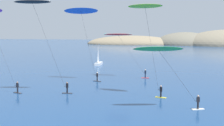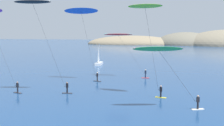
{
  "view_description": "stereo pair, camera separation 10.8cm",
  "coord_description": "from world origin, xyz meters",
  "px_view_note": "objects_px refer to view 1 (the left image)",
  "views": [
    {
      "loc": [
        6.72,
        -14.54,
        9.01
      ],
      "look_at": [
        -2.36,
        27.04,
        4.26
      ],
      "focal_mm": 45.0,
      "sensor_mm": 36.0,
      "label": 1
    },
    {
      "loc": [
        6.82,
        -14.52,
        9.01
      ],
      "look_at": [
        -2.36,
        27.04,
        4.26
      ],
      "focal_mm": 45.0,
      "sensor_mm": 36.0,
      "label": 2
    }
  ],
  "objects_px": {
    "kitesurfer_black": "(36,10)",
    "kitesurfer_red": "(120,38)",
    "kitesurfer_green": "(162,54)",
    "sailboat_near": "(99,62)",
    "kitesurfer_lime": "(146,14)",
    "kitesurfer_blue": "(82,15)"
  },
  "relations": [
    {
      "from": "kitesurfer_red",
      "to": "kitesurfer_blue",
      "type": "distance_m",
      "value": 9.26
    },
    {
      "from": "kitesurfer_red",
      "to": "sailboat_near",
      "type": "bearing_deg",
      "value": 116.29
    },
    {
      "from": "sailboat_near",
      "to": "kitesurfer_blue",
      "type": "xyz_separation_m",
      "value": [
        3.57,
        -25.02,
        11.42
      ]
    },
    {
      "from": "kitesurfer_black",
      "to": "kitesurfer_green",
      "type": "xyz_separation_m",
      "value": [
        18.08,
        -5.14,
        -5.57
      ]
    },
    {
      "from": "sailboat_near",
      "to": "kitesurfer_lime",
      "type": "relative_size",
      "value": 0.46
    },
    {
      "from": "kitesurfer_lime",
      "to": "kitesurfer_blue",
      "type": "xyz_separation_m",
      "value": [
        -12.56,
        10.04,
        0.62
      ]
    },
    {
      "from": "sailboat_near",
      "to": "kitesurfer_black",
      "type": "xyz_separation_m",
      "value": [
        0.46,
        -36.46,
        11.47
      ]
    },
    {
      "from": "sailboat_near",
      "to": "kitesurfer_lime",
      "type": "xyz_separation_m",
      "value": [
        16.13,
        -35.06,
        10.8
      ]
    },
    {
      "from": "kitesurfer_green",
      "to": "kitesurfer_black",
      "type": "bearing_deg",
      "value": 164.12
    },
    {
      "from": "kitesurfer_red",
      "to": "kitesurfer_green",
      "type": "distance_m",
      "value": 23.91
    },
    {
      "from": "kitesurfer_red",
      "to": "kitesurfer_green",
      "type": "bearing_deg",
      "value": -68.04
    },
    {
      "from": "kitesurfer_black",
      "to": "kitesurfer_red",
      "type": "height_order",
      "value": "kitesurfer_black"
    },
    {
      "from": "kitesurfer_red",
      "to": "kitesurfer_blue",
      "type": "relative_size",
      "value": 0.68
    },
    {
      "from": "kitesurfer_red",
      "to": "kitesurfer_green",
      "type": "xyz_separation_m",
      "value": [
        8.93,
        -22.14,
        -1.23
      ]
    },
    {
      "from": "kitesurfer_black",
      "to": "kitesurfer_blue",
      "type": "distance_m",
      "value": 11.86
    },
    {
      "from": "kitesurfer_red",
      "to": "kitesurfer_blue",
      "type": "height_order",
      "value": "kitesurfer_blue"
    },
    {
      "from": "kitesurfer_lime",
      "to": "kitesurfer_blue",
      "type": "bearing_deg",
      "value": 141.36
    },
    {
      "from": "kitesurfer_red",
      "to": "kitesurfer_blue",
      "type": "bearing_deg",
      "value": -137.39
    },
    {
      "from": "sailboat_near",
      "to": "kitesurfer_red",
      "type": "relative_size",
      "value": 0.65
    },
    {
      "from": "sailboat_near",
      "to": "kitesurfer_green",
      "type": "height_order",
      "value": "kitesurfer_green"
    },
    {
      "from": "kitesurfer_black",
      "to": "kitesurfer_red",
      "type": "relative_size",
      "value": 1.49
    },
    {
      "from": "kitesurfer_black",
      "to": "kitesurfer_blue",
      "type": "bearing_deg",
      "value": 74.8
    }
  ]
}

